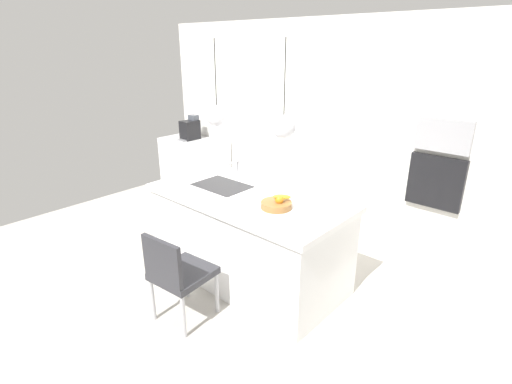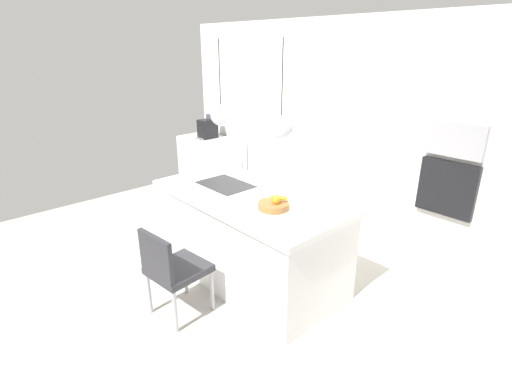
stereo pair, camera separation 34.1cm
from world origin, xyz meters
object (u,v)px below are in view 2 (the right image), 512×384
microwave (456,139)px  oven (447,188)px  coffee_machine (208,128)px  chair_near (172,268)px  fruit_bowl (274,204)px

microwave → oven: 0.50m
oven → coffee_machine: bearing=-175.4°
microwave → oven: (0.00, 0.00, -0.50)m
coffee_machine → chair_near: bearing=-41.4°
oven → chair_near: size_ratio=0.66×
chair_near → microwave: bearing=63.8°
microwave → chair_near: (-1.22, -2.48, -0.95)m
coffee_machine → microwave: 3.73m
microwave → coffee_machine: bearing=-175.4°
coffee_machine → microwave: bearing=4.6°
fruit_bowl → coffee_machine: 3.19m
fruit_bowl → coffee_machine: size_ratio=0.73×
fruit_bowl → chair_near: fruit_bowl is taller
chair_near → oven: bearing=63.8°
coffee_machine → chair_near: (2.48, -2.18, -0.55)m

